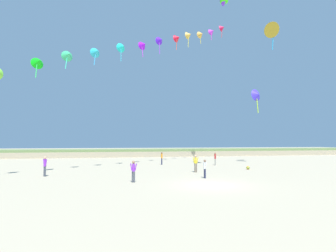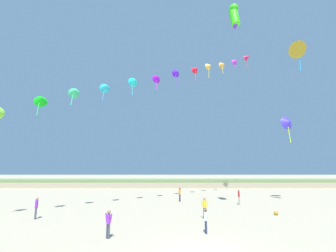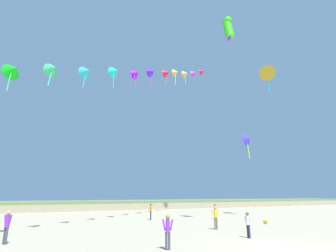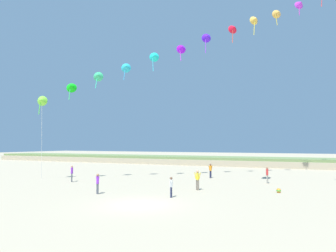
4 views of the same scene
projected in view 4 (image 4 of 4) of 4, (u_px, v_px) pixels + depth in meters
name	position (u px, v px, depth m)	size (l,w,h in m)	color
ground_plane	(139.00, 205.00, 19.41)	(240.00, 240.00, 0.00)	tan
dune_ridge	(246.00, 161.00, 55.07)	(120.00, 9.54, 1.50)	tan
person_near_left	(197.00, 178.00, 25.63)	(0.60, 0.23, 1.71)	#726656
person_near_right	(98.00, 182.00, 23.63)	(0.52, 0.34, 1.59)	#474C56
person_mid_center	(72.00, 172.00, 31.17)	(0.45, 0.52, 1.72)	#474C56
person_far_left	(210.00, 170.00, 34.69)	(0.35, 0.55, 1.66)	#282D4C
person_far_right	(171.00, 186.00, 22.06)	(0.21, 0.53, 1.51)	#282D4C
person_far_center	(267.00, 174.00, 29.89)	(0.22, 0.58, 1.64)	gray
kite_banner_string	(194.00, 42.00, 35.33)	(30.67, 19.84, 23.99)	#80E63A
beach_ball	(279.00, 191.00, 24.18)	(0.36, 0.36, 0.36)	orange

